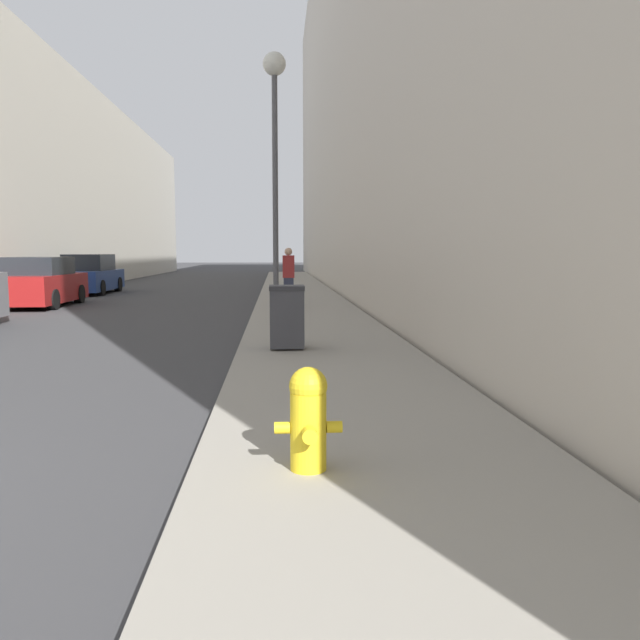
% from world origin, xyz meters
% --- Properties ---
extents(sidewalk_right, '(3.08, 60.00, 0.12)m').
position_xyz_m(sidewalk_right, '(5.69, 18.00, 0.06)').
color(sidewalk_right, gray).
rests_on(sidewalk_right, ground).
extents(building_right_stone, '(12.00, 60.00, 20.99)m').
position_xyz_m(building_right_stone, '(13.33, 26.00, 10.50)').
color(building_right_stone, beige).
rests_on(building_right_stone, ground).
extents(fire_hydrant, '(0.52, 0.40, 0.79)m').
position_xyz_m(fire_hydrant, '(5.06, 0.97, 0.54)').
color(fire_hydrant, yellow).
rests_on(fire_hydrant, sidewalk_right).
extents(trash_bin, '(0.59, 0.60, 1.09)m').
position_xyz_m(trash_bin, '(4.99, 6.95, 0.68)').
color(trash_bin, '#3D3D42').
rests_on(trash_bin, sidewalk_right).
extents(lamppost, '(0.52, 0.52, 6.08)m').
position_xyz_m(lamppost, '(4.80, 10.80, 4.49)').
color(lamppost, '#4C4C51').
rests_on(lamppost, sidewalk_right).
extents(parked_sedan_near, '(1.99, 4.26, 1.61)m').
position_xyz_m(parked_sedan_near, '(-2.93, 17.23, 0.75)').
color(parked_sedan_near, maroon).
rests_on(parked_sedan_near, ground).
extents(parked_sedan_far, '(1.90, 4.60, 1.67)m').
position_xyz_m(parked_sedan_far, '(-3.16, 23.59, 0.76)').
color(parked_sedan_far, navy).
rests_on(parked_sedan_far, ground).
extents(pedestrian_on_sidewalk, '(0.36, 0.23, 1.78)m').
position_xyz_m(pedestrian_on_sidewalk, '(5.18, 15.49, 1.02)').
color(pedestrian_on_sidewalk, '#2D3347').
rests_on(pedestrian_on_sidewalk, sidewalk_right).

